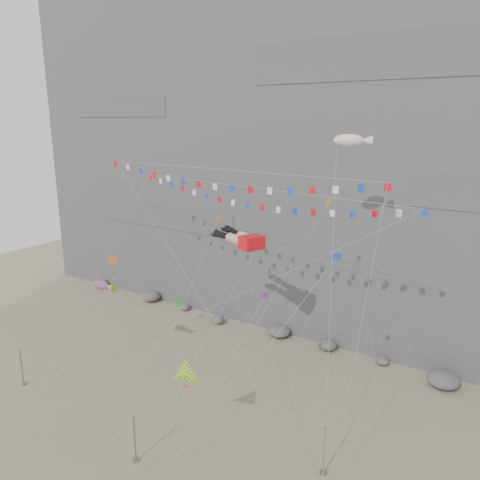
{
  "coord_description": "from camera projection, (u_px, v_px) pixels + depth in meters",
  "views": [
    {
      "loc": [
        23.14,
        -27.33,
        24.44
      ],
      "look_at": [
        -0.26,
        9.0,
        13.27
      ],
      "focal_mm": 35.0,
      "sensor_mm": 36.0,
      "label": 1
    }
  ],
  "objects": [
    {
      "name": "fish_windsock",
      "position": [
        101.0,
        285.0,
        44.64
      ],
      "size": [
        4.35,
        5.63,
        10.69
      ],
      "color": "#FF480D",
      "rests_on": "ground"
    },
    {
      "name": "small_kite_b",
      "position": [
        263.0,
        299.0,
        38.09
      ],
      "size": [
        2.68,
        10.66,
        14.59
      ],
      "color": "purple",
      "rests_on": "ground"
    },
    {
      "name": "cliff",
      "position": [
        338.0,
        115.0,
        60.29
      ],
      "size": [
        80.0,
        28.0,
        50.0
      ],
      "primitive_type": "cube",
      "color": "slate",
      "rests_on": "ground"
    },
    {
      "name": "small_kite_d",
      "position": [
        325.0,
        208.0,
        38.73
      ],
      "size": [
        5.49,
        16.23,
        24.12
      ],
      "color": "gold",
      "rests_on": "ground"
    },
    {
      "name": "talus_boulders",
      "position": [
        279.0,
        331.0,
        54.19
      ],
      "size": [
        60.0,
        3.0,
        1.2
      ],
      "primitive_type": null,
      "color": "slate",
      "rests_on": "ground"
    },
    {
      "name": "anchor_pole_left",
      "position": [
        22.0,
        367.0,
        43.99
      ],
      "size": [
        0.12,
        0.12,
        3.69
      ],
      "primitive_type": "cylinder",
      "color": "slate",
      "rests_on": "ground"
    },
    {
      "name": "small_kite_e",
      "position": [
        334.0,
        261.0,
        31.91
      ],
      "size": [
        9.22,
        7.61,
        18.85
      ],
      "color": "#1540B7",
      "rests_on": "ground"
    },
    {
      "name": "flag_banner_lower",
      "position": [
        223.0,
        170.0,
        37.8
      ],
      "size": [
        27.08,
        7.98,
        25.11
      ],
      "color": "red",
      "rests_on": "ground"
    },
    {
      "name": "anchor_pole_center",
      "position": [
        135.0,
        439.0,
        34.03
      ],
      "size": [
        0.12,
        0.12,
        3.79
      ],
      "primitive_type": "cylinder",
      "color": "slate",
      "rests_on": "ground"
    },
    {
      "name": "delta_kite",
      "position": [
        185.0,
        375.0,
        33.51
      ],
      "size": [
        2.9,
        3.55,
        8.27
      ],
      "color": "yellow",
      "rests_on": "ground"
    },
    {
      "name": "harlequin_kite",
      "position": [
        113.0,
        261.0,
        45.82
      ],
      "size": [
        3.39,
        6.68,
        12.67
      ],
      "color": "red",
      "rests_on": "ground"
    },
    {
      "name": "small_kite_c",
      "position": [
        177.0,
        306.0,
        40.97
      ],
      "size": [
        1.14,
        9.04,
        12.06
      ],
      "color": "green",
      "rests_on": "ground"
    },
    {
      "name": "anchor_pole_right",
      "position": [
        324.0,
        451.0,
        32.78
      ],
      "size": [
        0.12,
        0.12,
        3.82
      ],
      "primitive_type": "cylinder",
      "color": "slate",
      "rests_on": "ground"
    },
    {
      "name": "ground",
      "position": [
        186.0,
        410.0,
        40.5
      ],
      "size": [
        120.0,
        120.0,
        0.0
      ],
      "primitive_type": "plane",
      "color": "gray",
      "rests_on": "ground"
    },
    {
      "name": "flag_banner_upper",
      "position": [
        254.0,
        188.0,
        41.33
      ],
      "size": [
        30.76,
        15.03,
        27.32
      ],
      "color": "red",
      "rests_on": "ground"
    },
    {
      "name": "small_kite_a",
      "position": [
        217.0,
        224.0,
        43.89
      ],
      "size": [
        0.99,
        13.27,
        19.89
      ],
      "color": "orange",
      "rests_on": "ground"
    },
    {
      "name": "legs_kite",
      "position": [
        240.0,
        238.0,
        41.44
      ],
      "size": [
        6.55,
        17.86,
        20.53
      ],
      "rotation": [
        0.0,
        0.0,
        -0.41
      ],
      "color": "red",
      "rests_on": "ground"
    },
    {
      "name": "blimp_windsock",
      "position": [
        349.0,
        141.0,
        37.88
      ],
      "size": [
        6.14,
        13.86,
        26.35
      ],
      "color": "#FAECCD",
      "rests_on": "ground"
    }
  ]
}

